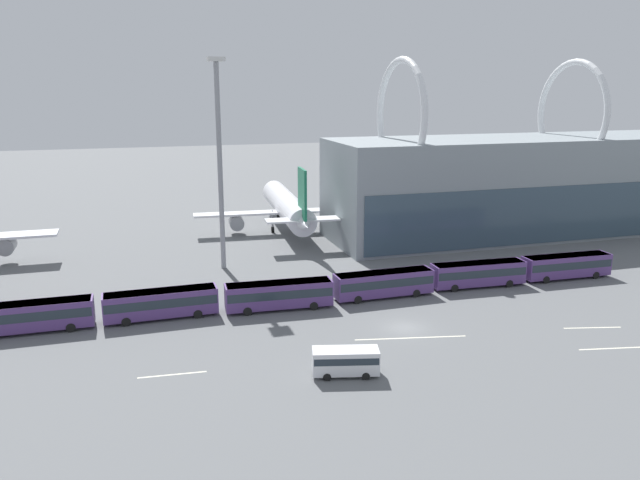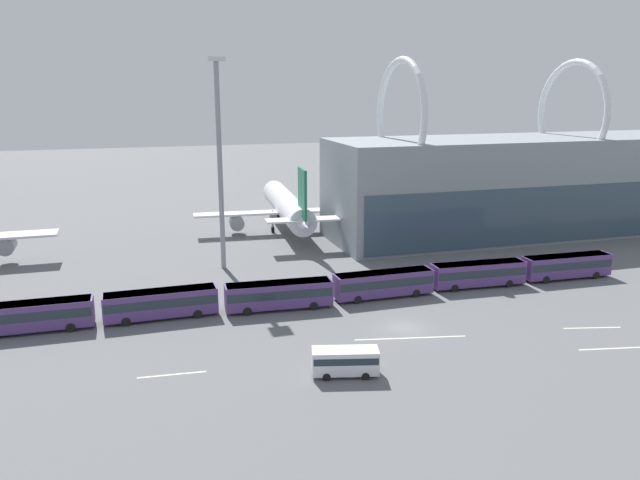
{
  "view_description": "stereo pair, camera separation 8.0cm",
  "coord_description": "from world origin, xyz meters",
  "px_view_note": "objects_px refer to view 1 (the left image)",
  "views": [
    {
      "loc": [
        -27.04,
        -57.85,
        25.45
      ],
      "look_at": [
        -2.0,
        25.07,
        4.0
      ],
      "focal_mm": 35.0,
      "sensor_mm": 36.0,
      "label": 1
    },
    {
      "loc": [
        -26.97,
        -57.87,
        25.45
      ],
      "look_at": [
        -2.0,
        25.07,
        4.0
      ],
      "focal_mm": 35.0,
      "sensor_mm": 36.0,
      "label": 2
    }
  ],
  "objects_px": {
    "airliner_at_gate_far": "(288,207)",
    "shuttle_bus_1": "(161,302)",
    "shuttle_bus_2": "(279,294)",
    "shuttle_bus_5": "(566,265)",
    "service_van_foreground": "(346,360)",
    "shuttle_bus_0": "(31,315)",
    "airliner_parked_remote": "(546,191)",
    "floodlight_mast": "(219,150)",
    "shuttle_bus_4": "(478,273)",
    "shuttle_bus_3": "(384,282)"
  },
  "relations": [
    {
      "from": "airliner_parked_remote",
      "to": "shuttle_bus_1",
      "type": "height_order",
      "value": "airliner_parked_remote"
    },
    {
      "from": "shuttle_bus_5",
      "to": "floodlight_mast",
      "type": "distance_m",
      "value": 49.83
    },
    {
      "from": "shuttle_bus_2",
      "to": "shuttle_bus_3",
      "type": "distance_m",
      "value": 13.35
    },
    {
      "from": "shuttle_bus_1",
      "to": "floodlight_mast",
      "type": "bearing_deg",
      "value": 60.88
    },
    {
      "from": "airliner_at_gate_far",
      "to": "shuttle_bus_3",
      "type": "bearing_deg",
      "value": -172.02
    },
    {
      "from": "shuttle_bus_5",
      "to": "shuttle_bus_0",
      "type": "bearing_deg",
      "value": -178.66
    },
    {
      "from": "airliner_parked_remote",
      "to": "shuttle_bus_3",
      "type": "bearing_deg",
      "value": 38.88
    },
    {
      "from": "shuttle_bus_5",
      "to": "shuttle_bus_1",
      "type": "bearing_deg",
      "value": -178.85
    },
    {
      "from": "shuttle_bus_2",
      "to": "shuttle_bus_5",
      "type": "relative_size",
      "value": 1.01
    },
    {
      "from": "shuttle_bus_0",
      "to": "shuttle_bus_3",
      "type": "height_order",
      "value": "same"
    },
    {
      "from": "airliner_at_gate_far",
      "to": "shuttle_bus_1",
      "type": "distance_m",
      "value": 45.22
    },
    {
      "from": "shuttle_bus_4",
      "to": "shuttle_bus_5",
      "type": "distance_m",
      "value": 13.34
    },
    {
      "from": "shuttle_bus_0",
      "to": "shuttle_bus_4",
      "type": "xyz_separation_m",
      "value": [
        53.36,
        -0.07,
        0.0
      ]
    },
    {
      "from": "airliner_at_gate_far",
      "to": "shuttle_bus_5",
      "type": "relative_size",
      "value": 2.94
    },
    {
      "from": "shuttle_bus_2",
      "to": "service_van_foreground",
      "type": "xyz_separation_m",
      "value": [
        1.83,
        -18.5,
        -0.46
      ]
    },
    {
      "from": "shuttle_bus_1",
      "to": "shuttle_bus_3",
      "type": "bearing_deg",
      "value": -2.23
    },
    {
      "from": "shuttle_bus_4",
      "to": "airliner_at_gate_far",
      "type": "bearing_deg",
      "value": 115.31
    },
    {
      "from": "airliner_at_gate_far",
      "to": "shuttle_bus_1",
      "type": "height_order",
      "value": "airliner_at_gate_far"
    },
    {
      "from": "shuttle_bus_1",
      "to": "shuttle_bus_4",
      "type": "xyz_separation_m",
      "value": [
        40.02,
        -0.19,
        0.0
      ]
    },
    {
      "from": "airliner_parked_remote",
      "to": "shuttle_bus_3",
      "type": "height_order",
      "value": "airliner_parked_remote"
    },
    {
      "from": "shuttle_bus_2",
      "to": "shuttle_bus_4",
      "type": "relative_size",
      "value": 1.0
    },
    {
      "from": "airliner_at_gate_far",
      "to": "shuttle_bus_4",
      "type": "relative_size",
      "value": 2.93
    },
    {
      "from": "airliner_parked_remote",
      "to": "floodlight_mast",
      "type": "xyz_separation_m",
      "value": [
        -69.81,
        -21.65,
        12.48
      ]
    },
    {
      "from": "airliner_at_gate_far",
      "to": "shuttle_bus_4",
      "type": "distance_m",
      "value": 41.57
    },
    {
      "from": "airliner_at_gate_far",
      "to": "airliner_parked_remote",
      "type": "bearing_deg",
      "value": -84.14
    },
    {
      "from": "floodlight_mast",
      "to": "airliner_at_gate_far",
      "type": "bearing_deg",
      "value": 54.07
    },
    {
      "from": "airliner_at_gate_far",
      "to": "shuttle_bus_2",
      "type": "relative_size",
      "value": 2.93
    },
    {
      "from": "airliner_parked_remote",
      "to": "shuttle_bus_5",
      "type": "distance_m",
      "value": 47.92
    },
    {
      "from": "airliner_at_gate_far",
      "to": "shuttle_bus_1",
      "type": "relative_size",
      "value": 2.95
    },
    {
      "from": "shuttle_bus_2",
      "to": "shuttle_bus_5",
      "type": "bearing_deg",
      "value": 4.01
    },
    {
      "from": "airliner_at_gate_far",
      "to": "airliner_parked_remote",
      "type": "height_order",
      "value": "airliner_parked_remote"
    },
    {
      "from": "shuttle_bus_0",
      "to": "shuttle_bus_2",
      "type": "distance_m",
      "value": 26.69
    },
    {
      "from": "airliner_parked_remote",
      "to": "floodlight_mast",
      "type": "height_order",
      "value": "floodlight_mast"
    },
    {
      "from": "service_van_foreground",
      "to": "floodlight_mast",
      "type": "bearing_deg",
      "value": 112.49
    },
    {
      "from": "shuttle_bus_3",
      "to": "shuttle_bus_5",
      "type": "height_order",
      "value": "same"
    },
    {
      "from": "airliner_at_gate_far",
      "to": "shuttle_bus_1",
      "type": "bearing_deg",
      "value": 151.9
    },
    {
      "from": "airliner_parked_remote",
      "to": "shuttle_bus_3",
      "type": "distance_m",
      "value": 66.37
    },
    {
      "from": "shuttle_bus_4",
      "to": "shuttle_bus_0",
      "type": "bearing_deg",
      "value": -177.25
    },
    {
      "from": "shuttle_bus_0",
      "to": "shuttle_bus_5",
      "type": "xyz_separation_m",
      "value": [
        66.71,
        -0.3,
        0.0
      ]
    },
    {
      "from": "shuttle_bus_3",
      "to": "shuttle_bus_5",
      "type": "relative_size",
      "value": 1.0
    },
    {
      "from": "shuttle_bus_3",
      "to": "airliner_at_gate_far",
      "type": "bearing_deg",
      "value": 92.76
    },
    {
      "from": "airliner_parked_remote",
      "to": "service_van_foreground",
      "type": "bearing_deg",
      "value": 44.17
    },
    {
      "from": "shuttle_bus_5",
      "to": "service_van_foreground",
      "type": "xyz_separation_m",
      "value": [
        -38.19,
        -18.99,
        -0.46
      ]
    },
    {
      "from": "airliner_at_gate_far",
      "to": "shuttle_bus_2",
      "type": "xyz_separation_m",
      "value": [
        -10.81,
        -39.06,
        -2.51
      ]
    },
    {
      "from": "airliner_parked_remote",
      "to": "shuttle_bus_0",
      "type": "distance_m",
      "value": 100.98
    },
    {
      "from": "shuttle_bus_1",
      "to": "shuttle_bus_2",
      "type": "bearing_deg",
      "value": -5.06
    },
    {
      "from": "floodlight_mast",
      "to": "shuttle_bus_0",
      "type": "bearing_deg",
      "value": -141.59
    },
    {
      "from": "shuttle_bus_1",
      "to": "shuttle_bus_0",
      "type": "bearing_deg",
      "value": 179.39
    },
    {
      "from": "shuttle_bus_4",
      "to": "service_van_foreground",
      "type": "distance_m",
      "value": 31.42
    },
    {
      "from": "airliner_at_gate_far",
      "to": "floodlight_mast",
      "type": "bearing_deg",
      "value": 148.31
    }
  ]
}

